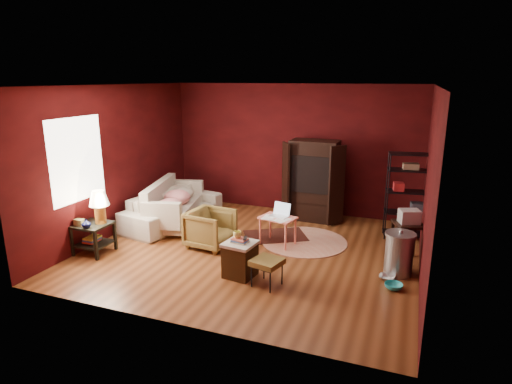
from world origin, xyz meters
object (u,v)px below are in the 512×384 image
at_px(hamper, 240,259).
at_px(tv_armoire, 313,179).
at_px(side_table, 96,216).
at_px(sofa, 173,203).
at_px(armchair, 210,227).
at_px(wire_shelving, 409,192).
at_px(laptop_desk, 278,220).

xyz_separation_m(hamper, tv_armoire, (0.40, 3.01, 0.59)).
bearing_deg(side_table, sofa, 76.50).
height_order(armchair, wire_shelving, wire_shelving).
bearing_deg(sofa, wire_shelving, -69.03).
xyz_separation_m(hamper, wire_shelving, (2.29, 2.59, 0.60)).
xyz_separation_m(armchair, side_table, (-1.69, -0.91, 0.29)).
xyz_separation_m(sofa, wire_shelving, (4.50, 0.84, 0.44)).
relative_size(sofa, tv_armoire, 1.33).
distance_m(armchair, wire_shelving, 3.68).
relative_size(hamper, tv_armoire, 0.37).
height_order(sofa, side_table, side_table).
height_order(armchair, side_table, side_table).
bearing_deg(armchair, sofa, 62.34).
height_order(sofa, hamper, sofa).
bearing_deg(armchair, hamper, -127.80).
height_order(laptop_desk, tv_armoire, tv_armoire).
bearing_deg(tv_armoire, laptop_desk, -97.19).
distance_m(armchair, tv_armoire, 2.55).
bearing_deg(hamper, wire_shelving, 48.55).
bearing_deg(laptop_desk, tv_armoire, 94.69).
relative_size(sofa, hamper, 3.59).
bearing_deg(hamper, sofa, 141.69).
bearing_deg(wire_shelving, sofa, -178.73).
height_order(hamper, tv_armoire, tv_armoire).
bearing_deg(side_table, armchair, 28.14).
distance_m(side_table, laptop_desk, 3.13).
height_order(side_table, hamper, side_table).
height_order(sofa, armchair, sofa).
height_order(armchair, tv_armoire, tv_armoire).
relative_size(armchair, wire_shelving, 0.46).
relative_size(hamper, wire_shelving, 0.39).
distance_m(sofa, side_table, 1.81).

